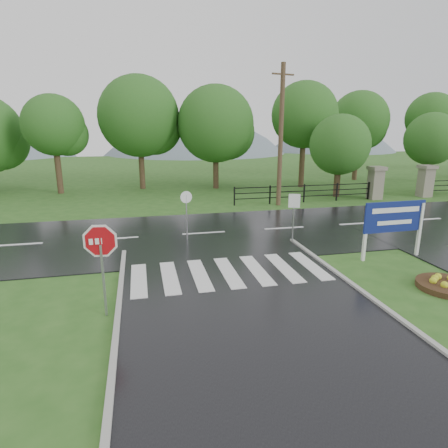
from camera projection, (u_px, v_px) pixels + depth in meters
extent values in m
plane|color=#2C5B1E|center=(282.00, 360.00, 8.07)|extent=(120.00, 120.00, 0.00)
cube|color=black|center=(204.00, 234.00, 17.50)|extent=(90.00, 8.00, 0.04)
cube|color=silver|center=(139.00, 280.00, 12.13)|extent=(0.50, 2.80, 0.02)
cube|color=silver|center=(170.00, 277.00, 12.34)|extent=(0.50, 2.80, 0.02)
cube|color=silver|center=(200.00, 275.00, 12.55)|extent=(0.50, 2.80, 0.02)
cube|color=silver|center=(229.00, 272.00, 12.77)|extent=(0.50, 2.80, 0.02)
cube|color=silver|center=(257.00, 270.00, 12.98)|extent=(0.50, 2.80, 0.02)
cube|color=silver|center=(284.00, 267.00, 13.19)|extent=(0.50, 2.80, 0.02)
cube|color=silver|center=(310.00, 265.00, 13.41)|extent=(0.50, 2.80, 0.02)
cube|color=gray|center=(375.00, 185.00, 25.68)|extent=(0.80, 0.80, 2.00)
cube|color=#6B6659|center=(377.00, 168.00, 25.40)|extent=(1.00, 1.00, 0.24)
cube|color=gray|center=(425.00, 183.00, 26.54)|extent=(0.80, 0.80, 2.00)
cube|color=#6B6659|center=(428.00, 167.00, 26.25)|extent=(1.00, 1.00, 0.24)
cube|color=black|center=(304.00, 196.00, 24.71)|extent=(9.50, 0.05, 0.05)
cube|color=black|center=(304.00, 191.00, 24.63)|extent=(9.50, 0.05, 0.05)
cube|color=black|center=(304.00, 186.00, 24.54)|extent=(9.50, 0.05, 0.05)
cube|color=black|center=(234.00, 196.00, 23.65)|extent=(0.08, 0.08, 1.20)
cube|color=black|center=(368.00, 191.00, 25.68)|extent=(0.08, 0.08, 1.20)
cube|color=black|center=(431.00, 188.00, 26.75)|extent=(0.08, 0.08, 1.20)
sphere|color=slate|center=(198.00, 240.00, 75.48)|extent=(48.00, 48.00, 48.00)
sphere|color=slate|center=(326.00, 212.00, 80.36)|extent=(36.00, 36.00, 36.00)
cube|color=#939399|center=(104.00, 281.00, 9.73)|extent=(0.06, 0.06, 1.97)
cylinder|color=white|center=(100.00, 241.00, 9.46)|extent=(1.18, 0.17, 1.19)
cylinder|color=#B00C14|center=(100.00, 241.00, 9.45)|extent=(1.03, 0.16, 1.03)
cube|color=silver|center=(365.00, 234.00, 13.77)|extent=(0.11, 0.11, 2.10)
cube|color=silver|center=(420.00, 230.00, 14.27)|extent=(0.11, 0.11, 2.10)
cube|color=navy|center=(395.00, 217.00, 13.87)|extent=(2.53, 0.13, 1.16)
cube|color=white|center=(396.00, 210.00, 13.78)|extent=(2.00, 0.06, 0.19)
cube|color=white|center=(395.00, 222.00, 13.90)|extent=(1.47, 0.05, 0.16)
cylinder|color=#332111|center=(447.00, 286.00, 11.59)|extent=(1.79, 1.79, 0.18)
cube|color=#939399|center=(293.00, 221.00, 15.85)|extent=(0.04, 0.04, 2.03)
cube|color=white|center=(294.00, 201.00, 15.61)|extent=(0.46, 0.17, 0.59)
cylinder|color=#939399|center=(187.00, 218.00, 16.18)|extent=(0.06, 0.06, 2.06)
cylinder|color=white|center=(186.00, 197.00, 15.92)|extent=(0.51, 0.11, 0.52)
cylinder|color=#473523|center=(281.00, 137.00, 22.84)|extent=(0.28, 0.28, 8.51)
cube|color=brown|center=(283.00, 74.00, 21.94)|extent=(1.50, 0.42, 0.09)
cylinder|color=#3D2B1C|center=(337.00, 175.00, 26.53)|extent=(0.47, 0.47, 3.04)
sphere|color=#22581B|center=(340.00, 145.00, 25.99)|extent=(4.17, 4.17, 4.17)
cylinder|color=#3D2B1C|center=(427.00, 171.00, 28.06)|extent=(0.46, 0.46, 3.33)
sphere|color=#22581B|center=(431.00, 139.00, 27.47)|extent=(3.80, 3.80, 3.80)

